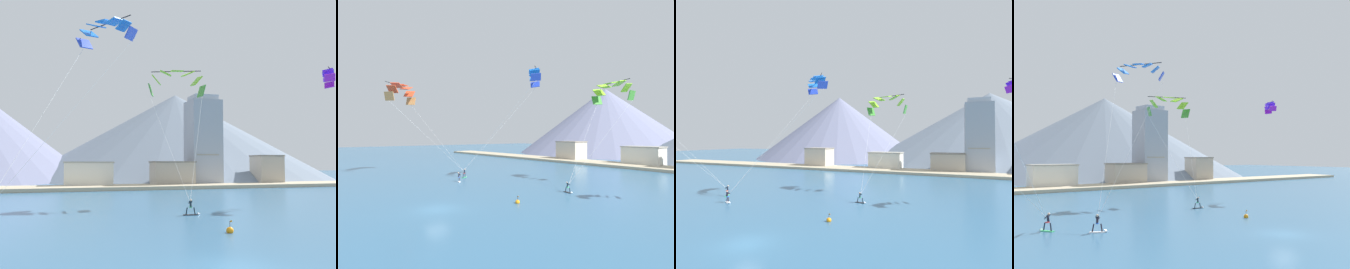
% 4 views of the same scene
% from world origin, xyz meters
% --- Properties ---
extents(ground_plane, '(400.00, 400.00, 0.00)m').
position_xyz_m(ground_plane, '(0.00, 0.00, 0.00)').
color(ground_plane, '#336084').
extents(kitesurfer_near_lead, '(1.78, 0.66, 1.66)m').
position_xyz_m(kitesurfer_near_lead, '(4.31, 18.15, 0.45)').
color(kitesurfer_near_lead, black).
rests_on(kitesurfer_near_lead, ground).
extents(kitesurfer_near_trail, '(1.70, 1.22, 1.82)m').
position_xyz_m(kitesurfer_near_trail, '(-13.63, 10.61, 0.56)').
color(kitesurfer_near_trail, white).
rests_on(kitesurfer_near_trail, ground).
extents(kitesurfer_mid_center, '(1.27, 1.68, 1.84)m').
position_xyz_m(kitesurfer_mid_center, '(-17.59, 14.18, 0.58)').
color(kitesurfer_mid_center, '#33B266').
rests_on(kitesurfer_mid_center, ground).
extents(parafoil_kite_near_lead, '(7.36, 11.41, 15.89)m').
position_xyz_m(parafoil_kite_near_lead, '(5.67, 28.00, 15.73)').
color(parafoil_kite_near_lead, green).
extents(parafoil_kite_near_trail, '(12.43, 12.19, 18.28)m').
position_xyz_m(parafoil_kite_near_trail, '(-4.31, 20.01, 18.56)').
color(parafoil_kite_near_trail, blue).
extents(race_marker_buoy, '(0.56, 0.56, 1.02)m').
position_xyz_m(race_marker_buoy, '(3.81, 8.57, 0.16)').
color(race_marker_buoy, orange).
rests_on(race_marker_buoy, ground).
extents(shoreline_strip, '(180.00, 10.00, 0.70)m').
position_xyz_m(shoreline_strip, '(0.00, 56.89, 0.35)').
color(shoreline_strip, tan).
rests_on(shoreline_strip, ground).
extents(shore_building_harbour_front, '(10.04, 6.29, 5.43)m').
position_xyz_m(shore_building_harbour_front, '(-3.05, 61.66, 2.72)').
color(shore_building_harbour_front, silver).
rests_on(shore_building_harbour_front, ground).
extents(shore_building_quay_east, '(9.14, 6.19, 5.51)m').
position_xyz_m(shore_building_quay_east, '(14.79, 60.96, 2.77)').
color(shore_building_quay_east, '#A89E8E').
rests_on(shore_building_quay_east, ground).
extents(shore_building_quay_west, '(5.22, 4.27, 7.10)m').
position_xyz_m(shore_building_quay_west, '(22.51, 61.40, 3.56)').
color(shore_building_quay_west, beige).
rests_on(shore_building_quay_west, ground).
extents(shore_building_old_town, '(8.06, 7.02, 6.51)m').
position_xyz_m(shore_building_old_town, '(-25.74, 60.56, 3.27)').
color(shore_building_old_town, beige).
rests_on(shore_building_old_town, ground).
extents(highrise_tower, '(7.00, 7.00, 20.55)m').
position_xyz_m(highrise_tower, '(22.72, 62.83, 10.07)').
color(highrise_tower, '#999EA8').
rests_on(highrise_tower, ground).
extents(mountain_peak_west_ridge, '(104.27, 104.27, 29.41)m').
position_xyz_m(mountain_peak_west_ridge, '(30.34, 110.00, 14.70)').
color(mountain_peak_west_ridge, slate).
rests_on(mountain_peak_west_ridge, ground).
extents(mountain_peak_central_summit, '(84.16, 84.16, 31.80)m').
position_xyz_m(mountain_peak_central_summit, '(-40.25, 109.17, 15.90)').
color(mountain_peak_central_summit, slate).
rests_on(mountain_peak_central_summit, ground).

